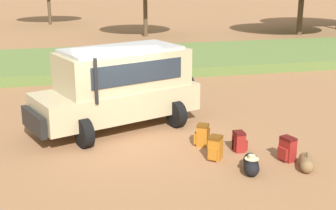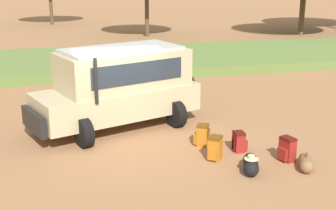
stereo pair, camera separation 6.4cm
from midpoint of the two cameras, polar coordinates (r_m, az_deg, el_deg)
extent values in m
plane|color=#936642|center=(13.51, -5.57, -4.07)|extent=(320.00, 320.00, 0.00)
cube|color=#5B7538|center=(23.50, -9.16, 5.20)|extent=(120.00, 7.00, 0.44)
cube|color=tan|center=(14.22, -6.40, 0.44)|extent=(5.26, 3.50, 0.84)
cube|color=tan|center=(14.09, -5.63, 4.39)|extent=(4.21, 3.01, 1.10)
cube|color=#232D38|center=(13.47, -11.33, 3.36)|extent=(0.60, 1.48, 0.77)
cube|color=#232D38|center=(13.31, -3.77, 3.94)|extent=(2.77, 1.07, 0.60)
cube|color=#232D38|center=(14.87, -7.30, 5.16)|extent=(2.77, 1.07, 0.60)
cube|color=#B7B7B7|center=(13.96, -5.88, 6.77)|extent=(3.81, 2.81, 0.10)
cube|color=black|center=(13.34, -16.20, -1.98)|extent=(0.72, 1.57, 0.56)
cylinder|color=black|center=(12.66, -8.91, 2.88)|extent=(0.10, 0.10, 1.25)
cylinder|color=black|center=(12.89, -10.32, -3.39)|extent=(0.54, 0.85, 0.80)
cylinder|color=black|center=(14.60, -13.41, -1.20)|extent=(0.54, 0.85, 0.80)
cylinder|color=black|center=(14.29, 0.87, -1.13)|extent=(0.54, 0.85, 0.80)
cylinder|color=black|center=(15.85, -3.13, 0.62)|extent=(0.54, 0.85, 0.80)
cylinder|color=black|center=(15.49, 2.09, 2.44)|extent=(0.46, 0.77, 0.74)
cube|color=#B26619|center=(12.00, 5.63, -5.34)|extent=(0.45, 0.45, 0.55)
cube|color=#B26619|center=(11.85, 5.32, -5.98)|extent=(0.24, 0.21, 0.30)
cube|color=#62380E|center=(11.89, 5.67, -3.96)|extent=(0.44, 0.45, 0.07)
cylinder|color=#62380E|center=(12.14, 6.22, -5.09)|extent=(0.04, 0.04, 0.47)
cylinder|color=#62380E|center=(12.18, 5.58, -5.00)|extent=(0.04, 0.04, 0.47)
cube|color=maroon|center=(12.60, 8.49, -4.55)|extent=(0.26, 0.37, 0.48)
cube|color=maroon|center=(12.68, 9.18, -4.73)|extent=(0.09, 0.27, 0.26)
cube|color=#4D100E|center=(12.51, 8.54, -3.40)|extent=(0.27, 0.35, 0.07)
cylinder|color=#4D100E|center=(12.63, 7.73, -4.48)|extent=(0.04, 0.04, 0.41)
cylinder|color=#4D100E|center=(12.49, 7.98, -4.73)|extent=(0.04, 0.04, 0.41)
cube|color=#B26619|center=(12.86, 4.10, -3.80)|extent=(0.41, 0.43, 0.54)
cube|color=#B26619|center=(12.92, 3.30, -4.02)|extent=(0.19, 0.26, 0.30)
cube|color=#62380E|center=(12.76, 4.13, -2.53)|extent=(0.42, 0.43, 0.07)
cylinder|color=#62380E|center=(12.77, 4.76, -3.98)|extent=(0.04, 0.04, 0.46)
cylinder|color=#62380E|center=(12.91, 4.88, -3.75)|extent=(0.04, 0.04, 0.46)
cube|color=maroon|center=(12.24, 14.22, -5.33)|extent=(0.35, 0.45, 0.56)
cube|color=maroon|center=(12.16, 13.64, -5.80)|extent=(0.16, 0.31, 0.31)
cube|color=#4D100E|center=(12.13, 14.32, -3.97)|extent=(0.36, 0.44, 0.07)
cylinder|color=#4D100E|center=(12.28, 14.99, -5.32)|extent=(0.04, 0.04, 0.48)
cylinder|color=#4D100E|center=(12.39, 14.40, -5.07)|extent=(0.04, 0.04, 0.48)
cylinder|color=black|center=(11.45, 9.94, -7.15)|extent=(0.53, 0.66, 0.36)
sphere|color=black|center=(11.19, 10.02, -7.73)|extent=(0.35, 0.35, 0.35)
sphere|color=black|center=(11.72, 9.87, -6.59)|extent=(0.35, 0.35, 0.35)
torus|color=black|center=(11.38, 9.99, -6.23)|extent=(0.08, 0.16, 0.16)
cylinder|color=beige|center=(11.29, 10.02, -6.46)|extent=(0.34, 0.34, 0.02)
cylinder|color=beige|center=(11.27, 10.03, -6.24)|extent=(0.17, 0.17, 0.09)
cylinder|color=brown|center=(11.91, 16.35, -6.74)|extent=(0.51, 0.60, 0.32)
sphere|color=brown|center=(12.14, 16.25, -6.27)|extent=(0.32, 0.32, 0.32)
sphere|color=brown|center=(11.67, 16.45, -7.23)|extent=(0.32, 0.32, 0.32)
torus|color=#493721|center=(11.84, 16.42, -5.93)|extent=(0.09, 0.16, 0.16)
cylinder|color=brown|center=(41.80, -14.37, 12.02)|extent=(0.27, 0.27, 3.72)
cylinder|color=brown|center=(33.48, -2.83, 11.18)|extent=(0.29, 0.29, 3.31)
cylinder|color=brown|center=(35.59, 15.76, 10.42)|extent=(0.39, 0.39, 2.72)
camera|label=1|loc=(0.03, -90.14, -0.04)|focal=50.00mm
camera|label=2|loc=(0.03, 89.86, 0.04)|focal=50.00mm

